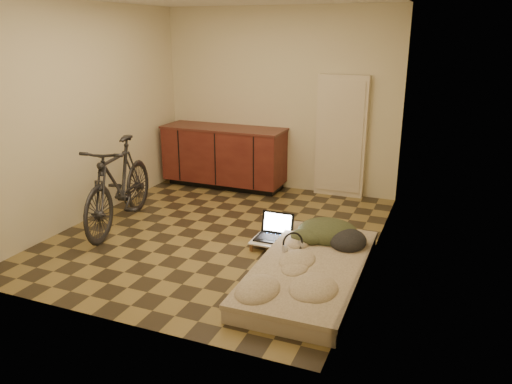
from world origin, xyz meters
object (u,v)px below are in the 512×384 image
at_px(bicycle, 118,180).
at_px(lap_desk, 280,242).
at_px(laptop, 274,233).
at_px(futon, 310,271).

relative_size(bicycle, lap_desk, 3.03).
bearing_deg(laptop, lap_desk, -36.78).
xyz_separation_m(bicycle, laptop, (1.91, 0.14, -0.43)).
bearing_deg(laptop, futon, -46.76).
relative_size(futon, laptop, 5.44).
distance_m(bicycle, futon, 2.59).
bearing_deg(futon, lap_desk, 131.63).
distance_m(futon, lap_desk, 0.74).
distance_m(futon, laptop, 0.85).
height_order(bicycle, futon, bicycle).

